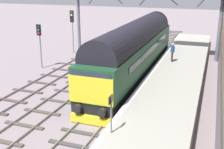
{
  "coord_description": "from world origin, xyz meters",
  "views": [
    {
      "loc": [
        6.1,
        -17.37,
        7.77
      ],
      "look_at": [
        0.2,
        -0.99,
        2.09
      ],
      "focal_mm": 46.08,
      "sensor_mm": 36.0,
      "label": 1
    }
  ],
  "objects_px": {
    "signal_post_mid": "(40,40)",
    "platform_number_sign": "(111,108)",
    "diesel_locomotive": "(135,48)",
    "waiting_passenger": "(173,51)",
    "signal_post_far": "(72,26)"
  },
  "relations": [
    {
      "from": "diesel_locomotive",
      "to": "signal_post_mid",
      "type": "bearing_deg",
      "value": -175.84
    },
    {
      "from": "signal_post_mid",
      "to": "platform_number_sign",
      "type": "bearing_deg",
      "value": -44.84
    },
    {
      "from": "signal_post_mid",
      "to": "platform_number_sign",
      "type": "xyz_separation_m",
      "value": [
        10.8,
        -10.74,
        -0.4
      ]
    },
    {
      "from": "signal_post_far",
      "to": "waiting_passenger",
      "type": "bearing_deg",
      "value": -17.48
    },
    {
      "from": "diesel_locomotive",
      "to": "waiting_passenger",
      "type": "relative_size",
      "value": 11.41
    },
    {
      "from": "signal_post_mid",
      "to": "waiting_passenger",
      "type": "xyz_separation_m",
      "value": [
        11.59,
        2.79,
        -0.65
      ]
    },
    {
      "from": "signal_post_mid",
      "to": "waiting_passenger",
      "type": "distance_m",
      "value": 11.94
    },
    {
      "from": "diesel_locomotive",
      "to": "signal_post_mid",
      "type": "relative_size",
      "value": 4.58
    },
    {
      "from": "platform_number_sign",
      "to": "signal_post_mid",
      "type": "bearing_deg",
      "value": 135.16
    },
    {
      "from": "diesel_locomotive",
      "to": "signal_post_far",
      "type": "relative_size",
      "value": 3.97
    },
    {
      "from": "diesel_locomotive",
      "to": "platform_number_sign",
      "type": "bearing_deg",
      "value": -80.03
    },
    {
      "from": "diesel_locomotive",
      "to": "platform_number_sign",
      "type": "distance_m",
      "value": 11.56
    },
    {
      "from": "diesel_locomotive",
      "to": "platform_number_sign",
      "type": "relative_size",
      "value": 10.13
    },
    {
      "from": "signal_post_mid",
      "to": "signal_post_far",
      "type": "distance_m",
      "value": 6.46
    },
    {
      "from": "diesel_locomotive",
      "to": "waiting_passenger",
      "type": "xyz_separation_m",
      "value": [
        2.79,
        2.15,
        -0.49
      ]
    }
  ]
}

